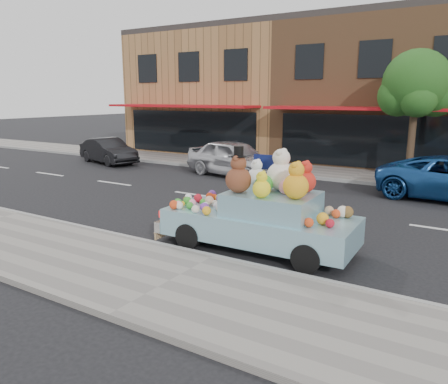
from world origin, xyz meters
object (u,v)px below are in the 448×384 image
Objects in this scene: car_silver at (234,158)px; art_car at (261,214)px; car_dark at (108,151)px; street_tree at (417,89)px.

car_silver is 9.36m from art_car.
car_dark is at bearing 103.72° from car_silver.
car_silver is 1.02× the size of art_car.
street_tree is 1.13× the size of car_silver.
street_tree is 14.80m from car_dark.
street_tree reaches higher than car_dark.
street_tree is 7.79m from car_silver.
street_tree reaches higher than art_car.
street_tree reaches higher than car_silver.
car_dark is (-14.21, -2.79, -3.05)m from street_tree.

